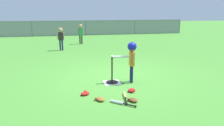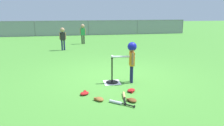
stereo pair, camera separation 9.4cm
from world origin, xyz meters
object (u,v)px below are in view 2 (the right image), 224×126
object	(u,v)px
glove_outfield_drop	(99,99)
glove_near_bats	(132,100)
fielder_near_left	(63,36)
spare_bat_silver	(118,103)
fielder_near_right	(83,31)
glove_by_plate	(85,93)
batting_tee	(112,79)
glove_tossed_aside	(131,90)
baseball_on_tee	(112,56)
spare_bat_wood	(124,96)
batter_child	(132,54)

from	to	relation	value
glove_outfield_drop	glove_near_bats	bearing A→B (deg)	-14.73
fielder_near_left	glove_outfield_drop	world-z (taller)	fielder_near_left
spare_bat_silver	glove_near_bats	xyz separation A→B (m)	(0.32, 0.06, 0.01)
fielder_near_right	glove_by_plate	size ratio (longest dim) A/B	4.19
batting_tee	spare_bat_silver	bearing A→B (deg)	-94.77
batting_tee	glove_tossed_aside	distance (m)	0.81
baseball_on_tee	glove_near_bats	bearing A→B (deg)	-81.05
spare_bat_wood	glove_tossed_aside	distance (m)	0.40
glove_outfield_drop	fielder_near_right	bearing A→B (deg)	89.65
fielder_near_right	baseball_on_tee	bearing A→B (deg)	-86.44
fielder_near_right	spare_bat_wood	xyz separation A→B (m)	(0.52, -8.04, -0.70)
batter_child	glove_outfield_drop	distance (m)	1.63
fielder_near_right	batter_child	bearing A→B (deg)	-82.32
batter_child	glove_tossed_aside	bearing A→B (deg)	-104.87
baseball_on_tee	batter_child	bearing A→B (deg)	-7.13
fielder_near_left	glove_by_plate	world-z (taller)	fielder_near_left
batting_tee	glove_tossed_aside	bearing A→B (deg)	-65.31
fielder_near_right	glove_outfield_drop	xyz separation A→B (m)	(-0.05, -8.09, -0.70)
glove_by_plate	baseball_on_tee	bearing A→B (deg)	42.41
batter_child	fielder_near_right	size ratio (longest dim) A/B	0.97
fielder_near_right	spare_bat_silver	distance (m)	8.37
spare_bat_silver	glove_by_plate	size ratio (longest dim) A/B	1.77
baseball_on_tee	glove_near_bats	world-z (taller)	baseball_on_tee
fielder_near_left	spare_bat_wood	distance (m)	6.41
glove_by_plate	glove_near_bats	world-z (taller)	same
batting_tee	spare_bat_silver	xyz separation A→B (m)	(-0.11, -1.35, -0.08)
glove_by_plate	glove_tossed_aside	bearing A→B (deg)	-1.00
glove_tossed_aside	glove_outfield_drop	distance (m)	0.90
baseball_on_tee	fielder_near_right	distance (m)	7.00
batting_tee	glove_tossed_aside	size ratio (longest dim) A/B	2.55
batting_tee	batter_child	distance (m)	0.85
glove_by_plate	glove_tossed_aside	size ratio (longest dim) A/B	1.00
baseball_on_tee	fielder_near_right	world-z (taller)	fielder_near_right
batter_child	fielder_near_right	world-z (taller)	fielder_near_right
glove_near_bats	spare_bat_wood	bearing A→B (deg)	116.26
batting_tee	glove_outfield_drop	xyz separation A→B (m)	(-0.48, -1.11, -0.08)
baseball_on_tee	glove_by_plate	xyz separation A→B (m)	(-0.78, -0.71, -0.70)
baseball_on_tee	glove_tossed_aside	xyz separation A→B (m)	(0.34, -0.73, -0.70)
batting_tee	glove_near_bats	distance (m)	1.31
glove_near_bats	batting_tee	bearing A→B (deg)	98.95
batting_tee	baseball_on_tee	bearing A→B (deg)	0.00
glove_by_plate	glove_near_bats	distance (m)	1.14
batter_child	glove_tossed_aside	xyz separation A→B (m)	(-0.18, -0.67, -0.75)
glove_tossed_aside	glove_by_plate	bearing A→B (deg)	179.00
fielder_near_left	spare_bat_silver	world-z (taller)	fielder_near_left
spare_bat_silver	spare_bat_wood	xyz separation A→B (m)	(0.20, 0.30, 0.00)
glove_by_plate	glove_outfield_drop	distance (m)	0.49
baseball_on_tee	batting_tee	bearing A→B (deg)	180.00
fielder_near_right	glove_tossed_aside	size ratio (longest dim) A/B	4.19
fielder_near_left	glove_outfield_drop	size ratio (longest dim) A/B	4.12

